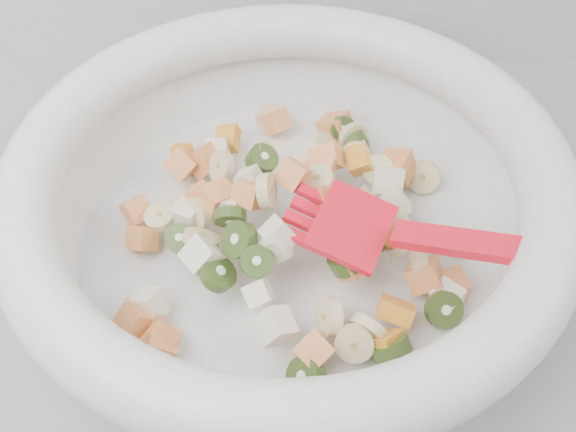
{
  "coord_description": "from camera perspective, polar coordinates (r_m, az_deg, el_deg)",
  "views": [
    {
      "loc": [
        0.11,
        1.12,
        1.35
      ],
      "look_at": [
        0.11,
        1.47,
        0.95
      ],
      "focal_mm": 45.0,
      "sensor_mm": 36.0,
      "label": 1
    }
  ],
  "objects": [
    {
      "name": "mixing_bowl",
      "position": [
        0.53,
        0.05,
        0.98
      ],
      "size": [
        0.46,
        0.41,
        0.12
      ],
      "color": "white",
      "rests_on": "counter"
    }
  ]
}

